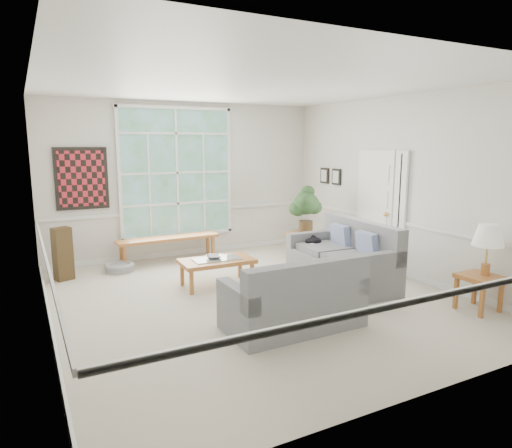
# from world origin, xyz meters

# --- Properties ---
(floor) EXTENTS (5.50, 6.00, 0.01)m
(floor) POSITION_xyz_m (0.00, 0.00, -0.01)
(floor) COLOR #B9B29F
(floor) RESTS_ON ground
(ceiling) EXTENTS (5.50, 6.00, 0.02)m
(ceiling) POSITION_xyz_m (0.00, 0.00, 3.00)
(ceiling) COLOR white
(ceiling) RESTS_ON ground
(wall_back) EXTENTS (5.50, 0.02, 3.00)m
(wall_back) POSITION_xyz_m (0.00, 3.00, 1.50)
(wall_back) COLOR silver
(wall_back) RESTS_ON ground
(wall_front) EXTENTS (5.50, 0.02, 3.00)m
(wall_front) POSITION_xyz_m (0.00, -3.00, 1.50)
(wall_front) COLOR silver
(wall_front) RESTS_ON ground
(wall_left) EXTENTS (0.02, 6.00, 3.00)m
(wall_left) POSITION_xyz_m (-2.75, 0.00, 1.50)
(wall_left) COLOR silver
(wall_left) RESTS_ON ground
(wall_right) EXTENTS (0.02, 6.00, 3.00)m
(wall_right) POSITION_xyz_m (2.75, 0.00, 1.50)
(wall_right) COLOR silver
(wall_right) RESTS_ON ground
(window_back) EXTENTS (2.30, 0.08, 2.40)m
(window_back) POSITION_xyz_m (-0.20, 2.96, 1.65)
(window_back) COLOR white
(window_back) RESTS_ON wall_back
(entry_door) EXTENTS (0.08, 0.90, 2.10)m
(entry_door) POSITION_xyz_m (2.71, 0.60, 1.05)
(entry_door) COLOR white
(entry_door) RESTS_ON floor
(door_sidelight) EXTENTS (0.08, 0.26, 1.90)m
(door_sidelight) POSITION_xyz_m (2.71, -0.03, 1.15)
(door_sidelight) COLOR white
(door_sidelight) RESTS_ON wall_right
(wall_art) EXTENTS (0.90, 0.06, 1.10)m
(wall_art) POSITION_xyz_m (-1.95, 2.95, 1.60)
(wall_art) COLOR maroon
(wall_art) RESTS_ON wall_back
(wall_frame_near) EXTENTS (0.04, 0.26, 0.32)m
(wall_frame_near) POSITION_xyz_m (2.71, 1.75, 1.55)
(wall_frame_near) COLOR black
(wall_frame_near) RESTS_ON wall_right
(wall_frame_far) EXTENTS (0.04, 0.26, 0.32)m
(wall_frame_far) POSITION_xyz_m (2.71, 2.15, 1.55)
(wall_frame_far) COLOR black
(wall_frame_far) RESTS_ON wall_right
(loveseat_right) EXTENTS (1.06, 1.91, 1.01)m
(loveseat_right) POSITION_xyz_m (1.48, -0.06, 0.50)
(loveseat_right) COLOR slate
(loveseat_right) RESTS_ON floor
(loveseat_front) EXTENTS (1.66, 0.87, 0.89)m
(loveseat_front) POSITION_xyz_m (-0.10, -1.15, 0.45)
(loveseat_front) COLOR slate
(loveseat_front) RESTS_ON floor
(coffee_table) EXTENTS (1.16, 0.65, 0.43)m
(coffee_table) POSITION_xyz_m (-0.28, 0.80, 0.21)
(coffee_table) COLOR #A7632C
(coffee_table) RESTS_ON floor
(pewter_bowl) EXTENTS (0.38, 0.38, 0.07)m
(pewter_bowl) POSITION_xyz_m (-0.32, 0.83, 0.46)
(pewter_bowl) COLOR #939397
(pewter_bowl) RESTS_ON coffee_table
(window_bench) EXTENTS (1.96, 0.45, 0.45)m
(window_bench) POSITION_xyz_m (-0.51, 2.65, 0.23)
(window_bench) COLOR #A7632C
(window_bench) RESTS_ON floor
(end_table) EXTENTS (0.62, 0.62, 0.51)m
(end_table) POSITION_xyz_m (1.85, 1.60, 0.26)
(end_table) COLOR #A7632C
(end_table) RESTS_ON floor
(houseplant) EXTENTS (0.75, 0.75, 0.91)m
(houseplant) POSITION_xyz_m (1.91, 1.60, 0.97)
(houseplant) COLOR #284924
(houseplant) RESTS_ON end_table
(side_table) EXTENTS (0.49, 0.49, 0.49)m
(side_table) POSITION_xyz_m (2.40, -1.82, 0.25)
(side_table) COLOR #A7632C
(side_table) RESTS_ON floor
(table_lamp) EXTENTS (0.42, 0.42, 0.69)m
(table_lamp) POSITION_xyz_m (2.46, -1.85, 0.84)
(table_lamp) COLOR white
(table_lamp) RESTS_ON side_table
(pet_bed) EXTENTS (0.62, 0.62, 0.15)m
(pet_bed) POSITION_xyz_m (-1.49, 2.33, 0.07)
(pet_bed) COLOR gray
(pet_bed) RESTS_ON floor
(floor_speaker) EXTENTS (0.33, 0.29, 0.87)m
(floor_speaker) POSITION_xyz_m (-2.40, 2.24, 0.44)
(floor_speaker) COLOR #3F2E17
(floor_speaker) RESTS_ON floor
(cat) EXTENTS (0.37, 0.33, 0.15)m
(cat) POSITION_xyz_m (1.40, 0.60, 0.59)
(cat) COLOR black
(cat) RESTS_ON loveseat_right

